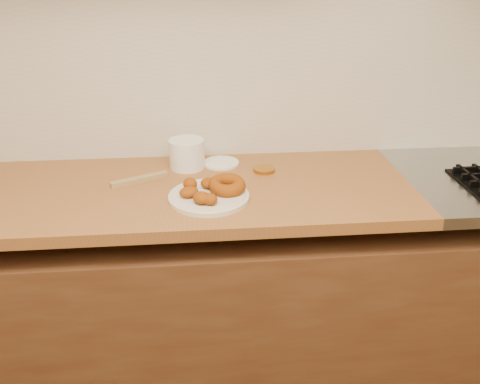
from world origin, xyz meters
name	(u,v)px	position (x,y,z in m)	size (l,w,h in m)	color
wall_back	(257,36)	(0.00, 2.00, 1.35)	(4.00, 0.02, 2.70)	#C1AE90
base_cabinet	(263,302)	(0.00, 1.69, 0.39)	(3.60, 0.60, 0.77)	brown
butcher_block	(76,196)	(-0.65, 1.69, 0.88)	(2.30, 0.62, 0.04)	#986131
backsplash	(257,78)	(0.00, 1.99, 1.20)	(3.60, 0.02, 0.60)	beige
donut_plate	(209,197)	(-0.20, 1.58, 0.91)	(0.26, 0.26, 0.02)	beige
ring_donut	(227,185)	(-0.14, 1.61, 0.94)	(0.12, 0.12, 0.04)	#79370B
fried_dough_chunks	(199,191)	(-0.23, 1.58, 0.93)	(0.14, 0.19, 0.04)	#79370B
plastic_tub	(187,154)	(-0.27, 1.86, 0.95)	(0.13, 0.13, 0.11)	white
tub_lid	(221,163)	(-0.15, 1.88, 0.90)	(0.14, 0.14, 0.01)	white
brass_jar_lid	(264,170)	(0.01, 1.79, 0.91)	(0.08, 0.08, 0.01)	#B07924
wooden_utensil	(139,179)	(-0.44, 1.75, 0.91)	(0.21, 0.03, 0.02)	#927C4C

